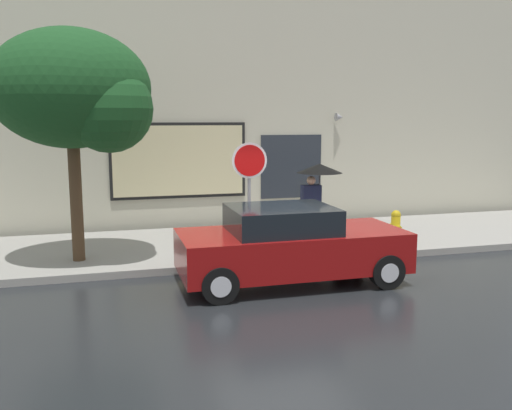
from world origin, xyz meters
TOP-DOWN VIEW (x-y plane):
  - ground_plane at (0.00, 0.00)m, footprint 60.00×60.00m
  - sidewalk at (0.00, 3.00)m, footprint 20.00×4.00m
  - building_facade at (-0.01, 5.50)m, footprint 20.00×0.67m
  - parked_car at (0.06, -0.09)m, footprint 4.19×1.87m
  - fire_hydrant at (3.49, 2.05)m, footprint 0.30×0.44m
  - pedestrian_with_umbrella at (1.65, 2.57)m, footprint 1.08×1.08m
  - street_tree at (-3.66, 2.03)m, footprint 3.16×2.69m
  - stop_sign at (-0.27, 1.63)m, footprint 0.76×0.10m

SIDE VIEW (x-z plane):
  - ground_plane at x=0.00m, z-range 0.00..0.00m
  - sidewalk at x=0.00m, z-range 0.00..0.15m
  - fire_hydrant at x=3.49m, z-range 0.14..0.87m
  - parked_car at x=0.06m, z-range -0.01..1.45m
  - pedestrian_with_umbrella at x=1.65m, z-range 0.73..2.58m
  - stop_sign at x=-0.27m, z-range 0.65..3.06m
  - building_facade at x=-0.01m, z-range -0.02..6.98m
  - street_tree at x=-3.66m, z-range 1.21..5.90m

